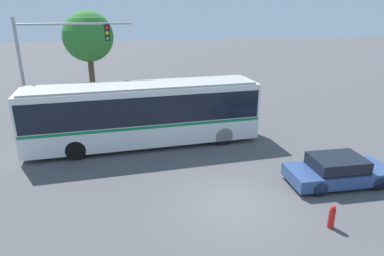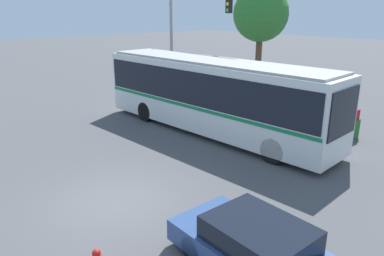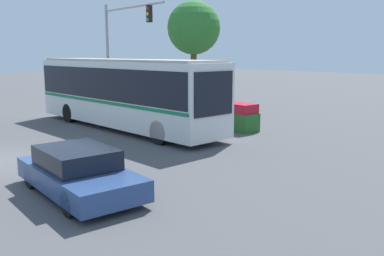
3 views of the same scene
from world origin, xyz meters
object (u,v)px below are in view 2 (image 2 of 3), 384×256
object	(u,v)px
street_tree_left	(261,15)
city_bus	(211,92)
sedan_foreground	(261,251)
traffic_light_pole	(188,29)

from	to	relation	value
street_tree_left	city_bus	bearing A→B (deg)	-66.22
sedan_foreground	street_tree_left	distance (m)	17.82
city_bus	sedan_foreground	distance (m)	9.93
sedan_foreground	street_tree_left	bearing A→B (deg)	130.83
city_bus	traffic_light_pole	distance (m)	6.25
city_bus	street_tree_left	distance (m)	8.57
sedan_foreground	traffic_light_pole	xyz separation A→B (m)	(-12.77, 8.80, 3.89)
city_bus	traffic_light_pole	size ratio (longest dim) A/B	1.86
city_bus	sedan_foreground	size ratio (longest dim) A/B	2.86
city_bus	street_tree_left	world-z (taller)	street_tree_left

